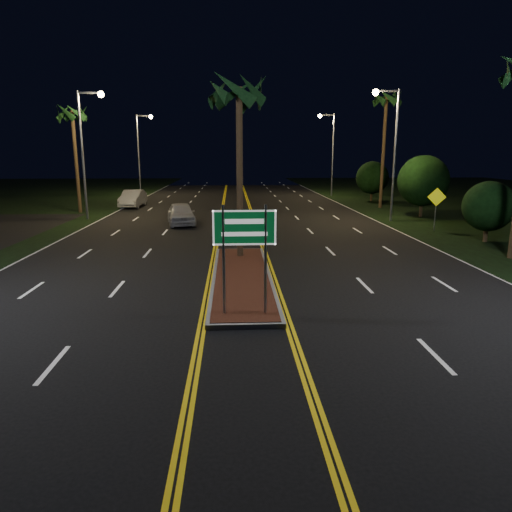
{
  "coord_description": "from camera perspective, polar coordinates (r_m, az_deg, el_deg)",
  "views": [
    {
      "loc": [
        -0.33,
        -9.92,
        4.75
      ],
      "look_at": [
        0.32,
        2.68,
        1.9
      ],
      "focal_mm": 32.0,
      "sensor_mm": 36.0,
      "label": 1
    }
  ],
  "objects": [
    {
      "name": "ground",
      "position": [
        11.0,
        -0.98,
        -12.85
      ],
      "size": [
        120.0,
        120.0,
        0.0
      ],
      "primitive_type": "plane",
      "color": "black",
      "rests_on": "ground"
    },
    {
      "name": "median_island",
      "position": [
        17.55,
        -1.77,
        -2.69
      ],
      "size": [
        2.25,
        10.25,
        0.17
      ],
      "color": "gray",
      "rests_on": "ground"
    },
    {
      "name": "highway_sign",
      "position": [
        12.93,
        -1.45,
        2.27
      ],
      "size": [
        1.8,
        0.08,
        3.2
      ],
      "color": "gray",
      "rests_on": "ground"
    },
    {
      "name": "streetlight_left_mid",
      "position": [
        35.46,
        -20.39,
        13.42
      ],
      "size": [
        1.91,
        0.44,
        9.0
      ],
      "color": "gray",
      "rests_on": "ground"
    },
    {
      "name": "streetlight_left_far",
      "position": [
        54.9,
        -14.13,
        13.3
      ],
      "size": [
        1.91,
        0.44,
        9.0
      ],
      "color": "gray",
      "rests_on": "ground"
    },
    {
      "name": "streetlight_right_mid",
      "position": [
        33.75,
        16.45,
        13.77
      ],
      "size": [
        1.91,
        0.44,
        9.0
      ],
      "color": "gray",
      "rests_on": "ground"
    },
    {
      "name": "streetlight_right_far",
      "position": [
        53.07,
        9.21,
        13.55
      ],
      "size": [
        1.91,
        0.44,
        9.0
      ],
      "color": "gray",
      "rests_on": "ground"
    },
    {
      "name": "palm_median",
      "position": [
        20.58,
        -2.14,
        19.77
      ],
      "size": [
        2.4,
        2.4,
        8.3
      ],
      "color": "#382819",
      "rests_on": "ground"
    },
    {
      "name": "palm_left_far",
      "position": [
        40.03,
        -22.0,
        16.14
      ],
      "size": [
        2.4,
        2.4,
        8.8
      ],
      "color": "#382819",
      "rests_on": "ground"
    },
    {
      "name": "palm_right_far",
      "position": [
        42.25,
        15.99,
        18.23
      ],
      "size": [
        2.4,
        2.4,
        10.3
      ],
      "color": "#382819",
      "rests_on": "ground"
    },
    {
      "name": "shrub_near",
      "position": [
        27.77,
        27.07,
        5.55
      ],
      "size": [
        2.7,
        2.7,
        3.3
      ],
      "color": "#382819",
      "rests_on": "ground"
    },
    {
      "name": "shrub_mid",
      "position": [
        36.88,
        20.17,
        8.82
      ],
      "size": [
        3.78,
        3.78,
        4.62
      ],
      "color": "#382819",
      "rests_on": "ground"
    },
    {
      "name": "shrub_far",
      "position": [
        48.1,
        14.33,
        9.47
      ],
      "size": [
        3.24,
        3.24,
        3.96
      ],
      "color": "#382819",
      "rests_on": "ground"
    },
    {
      "name": "car_near",
      "position": [
        31.54,
        -9.35,
        5.48
      ],
      "size": [
        3.07,
        5.48,
        1.73
      ],
      "primitive_type": "imported",
      "rotation": [
        0.0,
        0.0,
        0.17
      ],
      "color": "silver",
      "rests_on": "ground"
    },
    {
      "name": "car_far",
      "position": [
        42.95,
        -15.15,
        7.13
      ],
      "size": [
        2.43,
        5.37,
        1.77
      ],
      "primitive_type": "imported",
      "rotation": [
        0.0,
        0.0,
        -0.03
      ],
      "color": "silver",
      "rests_on": "ground"
    },
    {
      "name": "warning_sign",
      "position": [
        30.45,
        21.61,
        6.2
      ],
      "size": [
        1.11,
        0.23,
        2.68
      ],
      "rotation": [
        0.0,
        0.0,
        -0.18
      ],
      "color": "gray",
      "rests_on": "ground"
    }
  ]
}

